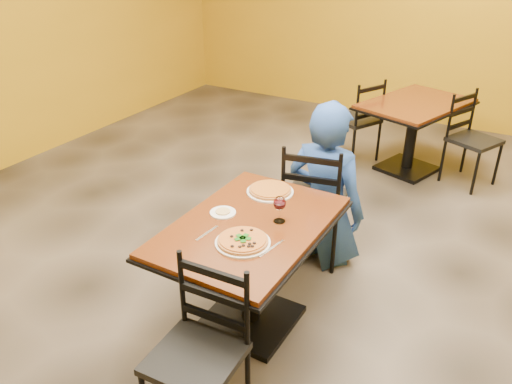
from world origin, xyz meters
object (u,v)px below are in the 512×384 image
Objects in this scene: pizza_far at (270,190)px; table_second at (413,121)px; chair_main_near at (195,359)px; plate_far at (270,192)px; chair_main_far at (315,200)px; plate_main at (243,243)px; table_main at (250,251)px; chair_second_left at (356,120)px; chair_second_right at (474,141)px; wine_glass at (280,208)px; pizza_main at (243,240)px; side_plate at (223,213)px; diner at (326,183)px.

table_second is at bearing 82.22° from pizza_far.
chair_main_near is 2.94× the size of plate_far.
chair_main_far is (-0.14, 1.72, 0.03)m from chair_main_near.
table_main is at bearing 109.91° from plate_main.
chair_main_far is 1.15m from plate_main.
chair_second_right is at bearing 116.25° from chair_second_left.
chair_second_left is (-0.52, 3.66, -0.00)m from chair_main_near.
table_main is 1.35× the size of chair_second_left.
wine_glass is (-0.11, -2.74, 0.29)m from table_second.
pizza_main reaches higher than table_main.
chair_main_near reaches higher than table_second.
plate_far is 0.02m from pizza_far.
pizza_main is at bearing 0.00° from plate_main.
pizza_main is (0.43, -3.06, 0.32)m from chair_second_left.
pizza_main reaches higher than table_second.
chair_main_near is 1.72m from chair_main_far.
wine_glass is at bearing 78.23° from pizza_main.
chair_second_left is 5.68× the size of side_plate.
pizza_main is at bearing -75.28° from pizza_far.
chair_second_left is 1.21m from chair_second_right.
chair_second_left is 2.85m from side_plate.
chair_main_far is at bearing -178.82° from chair_second_right.
table_second is at bearing -108.45° from chair_main_far.
wine_glass reaches higher than table_main.
chair_main_far reaches higher than side_plate.
plate_far reaches higher than table_second.
side_plate is (-0.28, 0.22, -0.02)m from pizza_main.
chair_second_left reaches higher than table_second.
table_second is 1.46× the size of chair_main_near.
chair_main_near is 0.99m from wine_glass.
chair_second_right reaches higher than side_plate.
chair_main_far is at bearing 88.55° from table_main.
table_second is 3.66m from chair_main_near.
diner is at bearing 39.62° from chair_second_left.
pizza_main is at bearing -169.95° from chair_second_right.
chair_main_far is at bearing 75.71° from side_plate.
chair_second_right is 2.63m from plate_far.
pizza_main is at bearing -70.09° from table_main.
chair_main_far reaches higher than chair_main_near.
chair_second_left reaches higher than plate_far.
plate_main is 0.63m from pizza_far.
plate_main is (-0.02, -1.15, 0.12)m from diner.
chair_main_near is at bearing -81.36° from pizza_main.
table_second is at bearing -91.45° from diner.
side_plate is at bearing 63.85° from chair_main_far.
table_main is 1.35× the size of chair_main_near.
pizza_main and pizza_far have the same top height.
chair_second_right is at bearing -125.02° from chair_main_far.
table_second is 8.30× the size of side_plate.
pizza_far is 1.56× the size of wine_glass.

